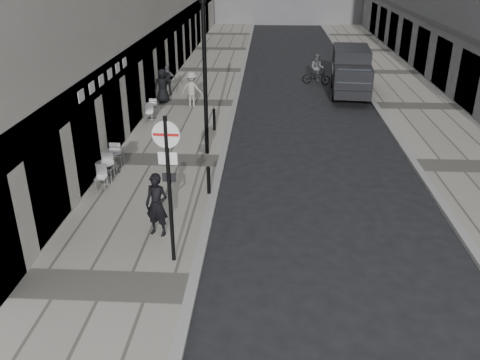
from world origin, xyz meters
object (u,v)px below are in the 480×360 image
object	(u,v)px
walking_man	(157,205)
cyclist	(317,73)
lamppost	(205,69)
panel_van	(351,70)
sign_post	(168,172)

from	to	relation	value
walking_man	cyclist	world-z (taller)	walking_man
lamppost	panel_van	size ratio (longest dim) A/B	1.10
walking_man	panel_van	world-z (taller)	panel_van
walking_man	sign_post	bearing A→B (deg)	-47.45
sign_post	lamppost	bearing A→B (deg)	92.68
cyclist	walking_man	bearing A→B (deg)	-95.91
panel_van	walking_man	bearing A→B (deg)	-110.06
walking_man	cyclist	distance (m)	18.51
walking_man	panel_van	bearing A→B (deg)	80.48
walking_man	sign_post	size ratio (longest dim) A/B	0.47
cyclist	lamppost	bearing A→B (deg)	-101.52
sign_post	lamppost	distance (m)	7.27
panel_van	cyclist	world-z (taller)	panel_van
panel_van	lamppost	bearing A→B (deg)	-119.98
lamppost	panel_van	xyz separation A→B (m)	(6.61, 9.44, -1.96)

